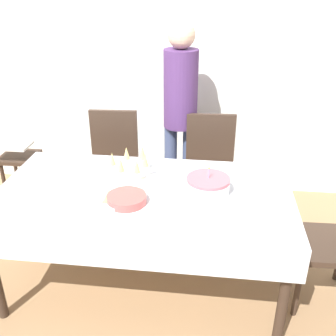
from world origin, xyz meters
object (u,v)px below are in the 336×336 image
plate_stack_main (127,199)px  high_chair (19,165)px  dining_chair_far_left (113,163)px  dining_chair_far_right (210,168)px  birthday_cake (208,185)px  champagne_tray (131,167)px  person_standing (180,104)px  plate_stack_dessert (138,184)px

plate_stack_main → high_chair: 1.49m
dining_chair_far_left → dining_chair_far_right: (0.82, -0.00, 0.00)m
birthday_cake → dining_chair_far_right: bearing=89.8°
dining_chair_far_right → birthday_cake: (-0.00, -0.78, 0.27)m
birthday_cake → champagne_tray: 0.53m
dining_chair_far_right → person_standing: (-0.27, 0.21, 0.48)m
dining_chair_far_right → plate_stack_dessert: 0.91m
dining_chair_far_left → birthday_cake: (0.81, -0.78, 0.27)m
dining_chair_far_right → champagne_tray: (-0.52, -0.65, 0.30)m
birthday_cake → person_standing: (-0.27, 1.00, 0.21)m
dining_chair_far_right → high_chair: dining_chair_far_right is taller
dining_chair_far_left → plate_stack_dessert: dining_chair_far_left is taller
plate_stack_main → high_chair: (-1.15, 0.90, -0.28)m
dining_chair_far_left → plate_stack_dessert: (0.36, -0.75, 0.23)m
plate_stack_main → plate_stack_dessert: plate_stack_main is taller
champagne_tray → plate_stack_main: (0.04, -0.32, -0.06)m
plate_stack_main → plate_stack_dessert: bearing=83.0°
birthday_cake → champagne_tray: (-0.51, 0.13, 0.03)m
plate_stack_dessert → high_chair: 1.39m
plate_stack_dessert → champagne_tray: bearing=122.6°
champagne_tray → plate_stack_dessert: 0.14m
birthday_cake → champagne_tray: bearing=165.3°
birthday_cake → plate_stack_main: (-0.47, -0.18, -0.03)m
birthday_cake → high_chair: size_ratio=0.38×
dining_chair_far_right → plate_stack_main: dining_chair_far_right is taller
birthday_cake → plate_stack_main: bearing=-159.2°
dining_chair_far_right → plate_stack_main: 1.10m
champagne_tray → plate_stack_dessert: (0.06, -0.10, -0.07)m
plate_stack_main → person_standing: bearing=80.0°
champagne_tray → high_chair: champagne_tray is taller
champagne_tray → high_chair: size_ratio=0.47×
plate_stack_main → high_chair: size_ratio=0.33×
plate_stack_dessert → person_standing: person_standing is taller
plate_stack_main → plate_stack_dessert: (0.03, 0.22, -0.01)m
birthday_cake → dining_chair_far_left: bearing=136.0°
plate_stack_main → plate_stack_dessert: 0.22m
birthday_cake → person_standing: 1.05m
birthday_cake → person_standing: person_standing is taller
champagne_tray → high_chair: 1.30m
champagne_tray → plate_stack_dessert: bearing=-57.4°
person_standing → high_chair: person_standing is taller
birthday_cake → plate_stack_dessert: (-0.45, 0.03, -0.04)m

